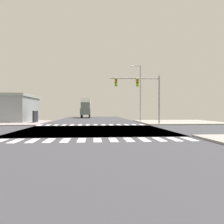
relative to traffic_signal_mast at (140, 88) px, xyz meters
The scene contains 8 objects.
ground 10.32m from the traffic_signal_mast, 130.77° to the right, with size 90.00×90.00×0.05m.
sidewalk_corner_ne 9.82m from the traffic_signal_mast, 35.80° to the left, with size 12.00×12.00×0.14m.
sidewalk_corner_nw 20.19m from the traffic_signal_mast, 165.07° to the left, with size 12.00×12.00×0.14m.
crosswalk_near 16.24m from the traffic_signal_mast, 113.64° to the right, with size 13.50×2.00×0.01m.
crosswalk_far 7.83m from the traffic_signal_mast, behind, with size 13.50×2.00×0.01m.
traffic_signal_mast is the anchor object (origin of this frame).
street_lamp 7.69m from the traffic_signal_mast, 79.37° to the left, with size 1.78×0.32×9.21m.
box_truck_queued_1 28.74m from the traffic_signal_mast, 106.17° to the left, with size 2.40×7.20×4.85m.
Camera 1 is at (0.02, -21.39, 1.89)m, focal length 35.71 mm.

